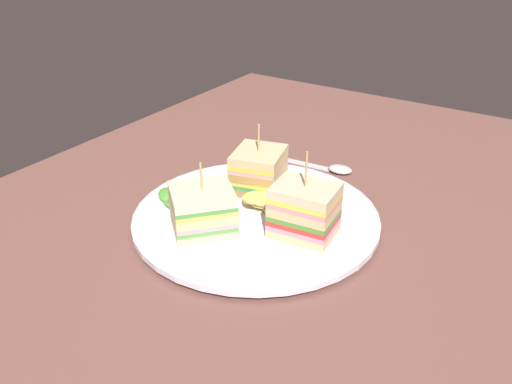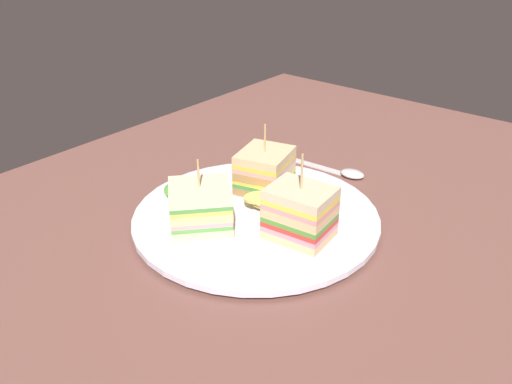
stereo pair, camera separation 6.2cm
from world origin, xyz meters
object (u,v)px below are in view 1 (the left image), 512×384
Objects in this scene: sandwich_wedge_0 at (259,170)px; spoon at (328,167)px; sandwich_wedge_2 at (304,210)px; chip_pile at (265,201)px; plate at (256,218)px; sandwich_wedge_1 at (203,210)px.

spoon is at bearing 146.64° from sandwich_wedge_0.
sandwich_wedge_2 is 7.33cm from chip_pile.
plate is 7.64cm from sandwich_wedge_2.
sandwich_wedge_2 is 20.31cm from spoon.
spoon is (19.00, 6.03, -3.90)cm from sandwich_wedge_2.
sandwich_wedge_1 is 24.83cm from spoon.
sandwich_wedge_0 is at bearing 43.18° from sandwich_wedge_1.
spoon is at bearing -1.94° from chip_pile.
sandwich_wedge_0 is 0.95× the size of sandwich_wedge_1.
chip_pile reaches higher than plate.
plate is at bearing 14.20° from sandwich_wedge_1.
chip_pile is at bearing 26.39° from sandwich_wedge_0.
sandwich_wedge_2 reaches higher than sandwich_wedge_0.
plate reaches higher than spoon.
spoon is at bearing 32.94° from sandwich_wedge_1.
spoon is (12.41, -4.13, -3.51)cm from sandwich_wedge_0.
spoon is (18.28, -0.73, -0.40)cm from plate.
sandwich_wedge_1 reaches higher than chip_pile.
sandwich_wedge_1 is 8.63cm from chip_pile.
sandwich_wedge_0 is 5.64cm from chip_pile.
chip_pile is (7.81, -3.34, -1.54)cm from sandwich_wedge_1.
sandwich_wedge_1 is at bearing -102.72° from spoon.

